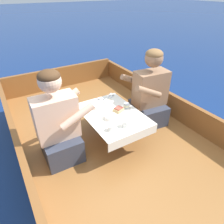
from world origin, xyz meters
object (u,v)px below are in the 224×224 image
(person_starboard, at_px, (149,95))
(sandwich, at_px, (119,109))
(coffee_cup_port, at_px, (87,108))
(tin_can, at_px, (127,105))
(coffee_cup_starboard, at_px, (126,123))
(coffee_cup_center, at_px, (111,128))
(person_port, at_px, (58,126))

(person_starboard, relative_size, sandwich, 8.08)
(person_starboard, bearing_deg, coffee_cup_port, -2.65)
(coffee_cup_port, xyz_separation_m, tin_can, (0.41, -0.18, -0.01))
(coffee_cup_starboard, height_order, coffee_cup_center, coffee_cup_starboard)
(person_starboard, relative_size, coffee_cup_center, 10.58)
(coffee_cup_center, bearing_deg, coffee_cup_starboard, -6.81)
(sandwich, bearing_deg, coffee_cup_center, -135.18)
(person_port, distance_m, person_starboard, 1.18)
(person_port, bearing_deg, coffee_cup_starboard, -26.72)
(coffee_cup_starboard, xyz_separation_m, tin_can, (0.22, 0.29, -0.01))
(person_starboard, height_order, coffee_cup_port, person_starboard)
(sandwich, height_order, coffee_cup_starboard, coffee_cup_starboard)
(coffee_cup_port, height_order, coffee_cup_center, coffee_cup_port)
(sandwich, bearing_deg, coffee_cup_port, 142.76)
(coffee_cup_port, xyz_separation_m, coffee_cup_center, (0.04, -0.46, -0.01))
(person_port, bearing_deg, sandwich, -3.00)
(person_starboard, xyz_separation_m, tin_can, (-0.38, -0.05, -0.01))
(sandwich, bearing_deg, coffee_cup_starboard, -108.34)
(person_starboard, distance_m, coffee_cup_starboard, 0.69)
(tin_can, bearing_deg, coffee_cup_starboard, -126.40)
(sandwich, distance_m, tin_can, 0.13)
(sandwich, distance_m, coffee_cup_starboard, 0.27)
(coffee_cup_center, height_order, tin_can, tin_can)
(tin_can, bearing_deg, coffee_cup_center, -143.66)
(sandwich, xyz_separation_m, coffee_cup_port, (-0.28, 0.21, 0.00))
(coffee_cup_starboard, bearing_deg, coffee_cup_port, 112.32)
(coffee_cup_port, distance_m, coffee_cup_center, 0.46)
(person_port, distance_m, coffee_cup_starboard, 0.66)
(sandwich, distance_m, coffee_cup_center, 0.34)
(coffee_cup_center, bearing_deg, person_port, 145.44)
(person_port, xyz_separation_m, coffee_cup_starboard, (0.58, -0.31, -0.00))
(person_starboard, relative_size, coffee_cup_port, 8.87)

